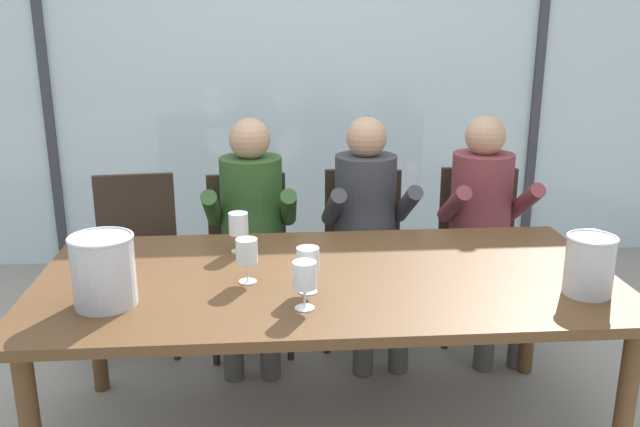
{
  "coord_description": "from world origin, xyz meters",
  "views": [
    {
      "loc": [
        -0.23,
        -2.49,
        1.72
      ],
      "look_at": [
        0.0,
        0.35,
        0.88
      ],
      "focal_mm": 38.14,
      "sensor_mm": 36.0,
      "label": 1
    }
  ],
  "objects_px": {
    "wine_glass_near_bucket": "(247,253)",
    "ice_bucket_primary": "(590,264)",
    "wine_glass_by_right_taster": "(308,262)",
    "chair_right_of_center": "(478,238)",
    "ice_bucket_secondary": "(103,270)",
    "wine_glass_by_left_taster": "(238,226)",
    "chair_center": "(363,240)",
    "dining_table": "(327,290)",
    "chair_near_curtain": "(136,247)",
    "chair_left_of_center": "(249,246)",
    "person_olive_shirt": "(251,222)",
    "person_maroon_top": "(486,216)",
    "person_charcoal_jacket": "(368,219)",
    "wine_glass_center_pour": "(305,277)"
  },
  "relations": [
    {
      "from": "wine_glass_near_bucket",
      "to": "ice_bucket_primary",
      "type": "bearing_deg",
      "value": -9.68
    },
    {
      "from": "wine_glass_by_right_taster",
      "to": "chair_right_of_center",
      "type": "bearing_deg",
      "value": 48.53
    },
    {
      "from": "ice_bucket_secondary",
      "to": "wine_glass_by_left_taster",
      "type": "bearing_deg",
      "value": 49.24
    },
    {
      "from": "chair_center",
      "to": "wine_glass_near_bucket",
      "type": "distance_m",
      "value": 1.24
    },
    {
      "from": "dining_table",
      "to": "wine_glass_by_right_taster",
      "type": "height_order",
      "value": "wine_glass_by_right_taster"
    },
    {
      "from": "dining_table",
      "to": "wine_glass_near_bucket",
      "type": "height_order",
      "value": "wine_glass_near_bucket"
    },
    {
      "from": "chair_near_curtain",
      "to": "chair_left_of_center",
      "type": "height_order",
      "value": "same"
    },
    {
      "from": "chair_near_curtain",
      "to": "ice_bucket_primary",
      "type": "distance_m",
      "value": 2.26
    },
    {
      "from": "chair_left_of_center",
      "to": "wine_glass_by_right_taster",
      "type": "bearing_deg",
      "value": -81.25
    },
    {
      "from": "dining_table",
      "to": "person_olive_shirt",
      "type": "distance_m",
      "value": 0.88
    },
    {
      "from": "chair_near_curtain",
      "to": "person_maroon_top",
      "type": "relative_size",
      "value": 0.74
    },
    {
      "from": "chair_near_curtain",
      "to": "person_maroon_top",
      "type": "bearing_deg",
      "value": -10.37
    },
    {
      "from": "chair_center",
      "to": "person_maroon_top",
      "type": "relative_size",
      "value": 0.74
    },
    {
      "from": "person_charcoal_jacket",
      "to": "wine_glass_by_right_taster",
      "type": "xyz_separation_m",
      "value": [
        -0.37,
        -0.99,
        0.14
      ]
    },
    {
      "from": "chair_left_of_center",
      "to": "wine_glass_center_pour",
      "type": "distance_m",
      "value": 1.31
    },
    {
      "from": "chair_center",
      "to": "person_charcoal_jacket",
      "type": "xyz_separation_m",
      "value": [
        0.0,
        -0.17,
        0.17
      ]
    },
    {
      "from": "wine_glass_by_right_taster",
      "to": "person_olive_shirt",
      "type": "bearing_deg",
      "value": 102.96
    },
    {
      "from": "dining_table",
      "to": "wine_glass_center_pour",
      "type": "bearing_deg",
      "value": -108.91
    },
    {
      "from": "chair_near_curtain",
      "to": "ice_bucket_secondary",
      "type": "xyz_separation_m",
      "value": [
        0.12,
        -1.2,
        0.33
      ]
    },
    {
      "from": "person_olive_shirt",
      "to": "ice_bucket_secondary",
      "type": "xyz_separation_m",
      "value": [
        -0.49,
        -1.04,
        0.16
      ]
    },
    {
      "from": "wine_glass_center_pour",
      "to": "wine_glass_by_right_taster",
      "type": "distance_m",
      "value": 0.15
    },
    {
      "from": "chair_center",
      "to": "person_charcoal_jacket",
      "type": "distance_m",
      "value": 0.24
    },
    {
      "from": "person_charcoal_jacket",
      "to": "chair_center",
      "type": "bearing_deg",
      "value": 86.41
    },
    {
      "from": "dining_table",
      "to": "wine_glass_near_bucket",
      "type": "bearing_deg",
      "value": -171.13
    },
    {
      "from": "wine_glass_center_pour",
      "to": "chair_center",
      "type": "bearing_deg",
      "value": 73.26
    },
    {
      "from": "chair_right_of_center",
      "to": "wine_glass_center_pour",
      "type": "xyz_separation_m",
      "value": [
        -1.03,
        -1.29,
        0.32
      ]
    },
    {
      "from": "chair_left_of_center",
      "to": "chair_right_of_center",
      "type": "height_order",
      "value": "same"
    },
    {
      "from": "chair_right_of_center",
      "to": "person_charcoal_jacket",
      "type": "distance_m",
      "value": 0.68
    },
    {
      "from": "ice_bucket_secondary",
      "to": "person_olive_shirt",
      "type": "bearing_deg",
      "value": 64.67
    },
    {
      "from": "wine_glass_center_pour",
      "to": "chair_right_of_center",
      "type": "bearing_deg",
      "value": 51.3
    },
    {
      "from": "person_olive_shirt",
      "to": "chair_center",
      "type": "bearing_deg",
      "value": 17.12
    },
    {
      "from": "chair_near_curtain",
      "to": "ice_bucket_primary",
      "type": "relative_size",
      "value": 4.01
    },
    {
      "from": "chair_right_of_center",
      "to": "person_olive_shirt",
      "type": "distance_m",
      "value": 1.26
    },
    {
      "from": "chair_near_curtain",
      "to": "person_maroon_top",
      "type": "xyz_separation_m",
      "value": [
        1.84,
        -0.16,
        0.17
      ]
    },
    {
      "from": "chair_right_of_center",
      "to": "wine_glass_near_bucket",
      "type": "bearing_deg",
      "value": -131.79
    },
    {
      "from": "person_olive_shirt",
      "to": "wine_glass_near_bucket",
      "type": "relative_size",
      "value": 7.0
    },
    {
      "from": "person_olive_shirt",
      "to": "wine_glass_center_pour",
      "type": "height_order",
      "value": "person_olive_shirt"
    },
    {
      "from": "chair_left_of_center",
      "to": "wine_glass_by_right_taster",
      "type": "relative_size",
      "value": 5.16
    },
    {
      "from": "person_olive_shirt",
      "to": "dining_table",
      "type": "bearing_deg",
      "value": -67.8
    },
    {
      "from": "ice_bucket_secondary",
      "to": "wine_glass_by_right_taster",
      "type": "distance_m",
      "value": 0.72
    },
    {
      "from": "wine_glass_by_right_taster",
      "to": "ice_bucket_primary",
      "type": "bearing_deg",
      "value": -5.32
    },
    {
      "from": "chair_center",
      "to": "person_maroon_top",
      "type": "xyz_separation_m",
      "value": [
        0.62,
        -0.17,
        0.17
      ]
    },
    {
      "from": "chair_center",
      "to": "ice_bucket_primary",
      "type": "relative_size",
      "value": 4.01
    },
    {
      "from": "chair_left_of_center",
      "to": "ice_bucket_primary",
      "type": "xyz_separation_m",
      "value": [
        1.27,
        -1.2,
        0.31
      ]
    },
    {
      "from": "chair_right_of_center",
      "to": "person_charcoal_jacket",
      "type": "xyz_separation_m",
      "value": [
        -0.64,
        -0.16,
        0.17
      ]
    },
    {
      "from": "chair_right_of_center",
      "to": "wine_glass_center_pour",
      "type": "relative_size",
      "value": 5.16
    },
    {
      "from": "dining_table",
      "to": "person_maroon_top",
      "type": "height_order",
      "value": "person_maroon_top"
    },
    {
      "from": "chair_left_of_center",
      "to": "ice_bucket_secondary",
      "type": "relative_size",
      "value": 3.5
    },
    {
      "from": "wine_glass_near_bucket",
      "to": "dining_table",
      "type": "bearing_deg",
      "value": 8.87
    },
    {
      "from": "person_olive_shirt",
      "to": "person_maroon_top",
      "type": "bearing_deg",
      "value": 1.36
    }
  ]
}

